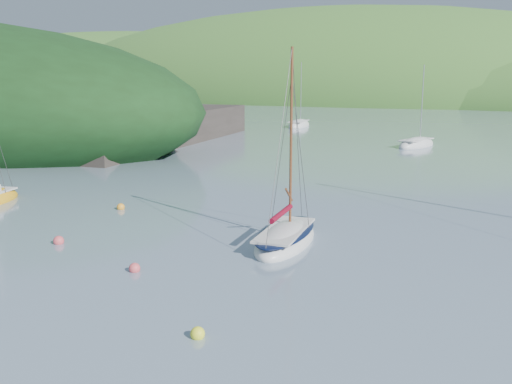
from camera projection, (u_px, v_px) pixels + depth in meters
The scene contains 6 objects.
ground at pixel (179, 284), 20.83m from camera, with size 700.00×700.00×0.00m, color slate.
shoreline_hills at pixel (489, 100), 173.65m from camera, with size 690.00×135.00×56.00m.
daysailer_white at pixel (286, 239), 25.82m from camera, with size 3.22×6.36×9.34m.
distant_sloop_a at pixel (416, 145), 60.82m from camera, with size 3.70×6.87×9.32m.
distant_sloop_c at pixel (299, 125), 84.28m from camera, with size 3.61×7.44×10.18m.
mooring_buoys at pixel (203, 251), 24.36m from camera, with size 22.49×13.71×0.48m.
Camera 1 is at (11.90, -15.98, 7.48)m, focal length 40.00 mm.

